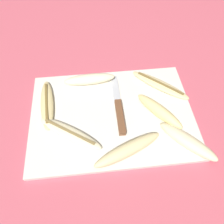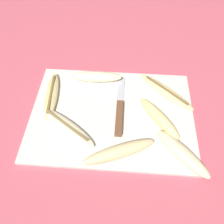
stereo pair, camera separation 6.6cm
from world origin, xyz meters
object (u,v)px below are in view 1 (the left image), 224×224
object	(u,v)px
banana_pale_long	(70,133)
banana_golden_short	(159,111)
banana_ripe_center	(128,150)
banana_cream_curved	(188,141)
banana_spotted_left	(47,104)
banana_mellow_near	(160,85)
knife	(119,112)
banana_bright_far	(90,79)

from	to	relation	value
banana_pale_long	banana_golden_short	distance (m)	0.27
banana_golden_short	banana_ripe_center	xyz separation A→B (m)	(-0.11, -0.11, -0.00)
banana_pale_long	banana_cream_curved	xyz separation A→B (m)	(0.32, -0.06, 0.01)
banana_spotted_left	banana_cream_curved	size ratio (longest dim) A/B	1.24
banana_mellow_near	banana_ripe_center	size ratio (longest dim) A/B	0.92
knife	banana_cream_curved	size ratio (longest dim) A/B	1.48
banana_pale_long	banana_bright_far	distance (m)	0.21
banana_golden_short	banana_spotted_left	distance (m)	0.35
banana_spotted_left	banana_pale_long	bearing A→B (deg)	-57.55
banana_ripe_center	banana_spotted_left	bearing A→B (deg)	141.24
knife	banana_bright_far	size ratio (longest dim) A/B	1.35
banana_mellow_near	banana_pale_long	bearing A→B (deg)	-152.92
banana_bright_far	banana_golden_short	world-z (taller)	banana_golden_short
banana_pale_long	banana_bright_far	size ratio (longest dim) A/B	1.14
banana_spotted_left	banana_ripe_center	size ratio (longest dim) A/B	0.96
banana_spotted_left	banana_mellow_near	bearing A→B (deg)	6.33
banana_golden_short	banana_cream_curved	size ratio (longest dim) A/B	1.00
knife	banana_golden_short	distance (m)	0.12
banana_bright_far	banana_cream_curved	size ratio (longest dim) A/B	1.09
banana_ripe_center	knife	bearing A→B (deg)	92.96
banana_golden_short	banana_spotted_left	world-z (taller)	banana_golden_short
banana_cream_curved	banana_spotted_left	bearing A→B (deg)	156.13
banana_golden_short	banana_cream_curved	xyz separation A→B (m)	(0.06, -0.11, -0.00)
knife	banana_cream_curved	distance (m)	0.21
banana_spotted_left	banana_bright_far	bearing A→B (deg)	31.23
banana_golden_short	banana_cream_curved	bearing A→B (deg)	-62.13
knife	banana_cream_curved	bearing A→B (deg)	-34.47
banana_bright_far	banana_cream_curved	world-z (taller)	banana_bright_far
banana_golden_short	knife	bearing A→B (deg)	172.96
knife	banana_cream_curved	world-z (taller)	banana_cream_curved
banana_pale_long	banana_mellow_near	world-z (taller)	banana_pale_long
banana_mellow_near	banana_bright_far	bearing A→B (deg)	169.59
banana_pale_long	banana_spotted_left	size ratio (longest dim) A/B	1.00
knife	banana_pale_long	size ratio (longest dim) A/B	1.18
banana_mellow_near	banana_spotted_left	bearing A→B (deg)	-173.67
banana_bright_far	banana_ripe_center	world-z (taller)	same
banana_pale_long	banana_bright_far	world-z (taller)	banana_bright_far
banana_golden_short	banana_ripe_center	world-z (taller)	banana_golden_short
banana_spotted_left	banana_mellow_near	distance (m)	0.37
banana_bright_far	banana_spotted_left	xyz separation A→B (m)	(-0.14, -0.08, -0.01)
banana_spotted_left	banana_cream_curved	bearing A→B (deg)	-23.87
knife	banana_ripe_center	world-z (taller)	banana_ripe_center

